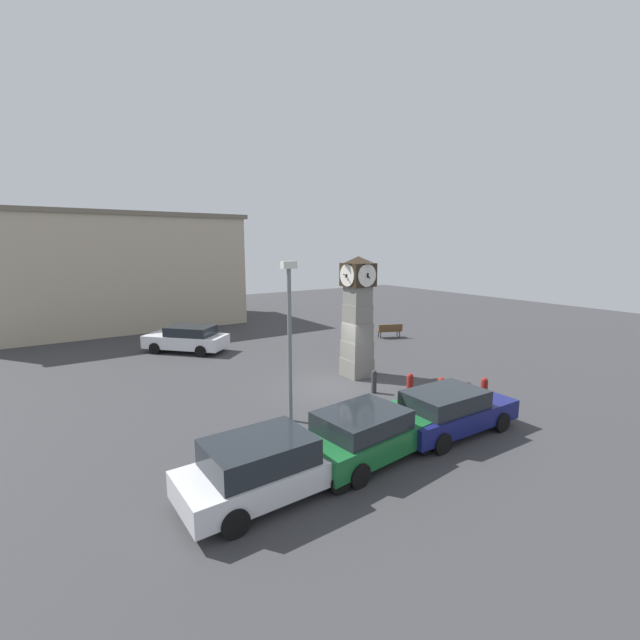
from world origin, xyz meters
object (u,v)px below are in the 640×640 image
(car_navy_sedan, at_px, (268,466))
(car_far_lot, at_px, (187,339))
(bench, at_px, (390,330))
(street_lamp_near_road, at_px, (290,329))
(clock_tower, at_px, (357,316))
(car_near_tower, at_px, (368,433))
(bollard_mid_row, at_px, (441,388))
(bollard_end_row, at_px, (374,381))
(bollard_near_tower, at_px, (484,390))
(bollard_far_row, at_px, (410,384))
(car_by_building, at_px, (449,411))

(car_navy_sedan, height_order, car_far_lot, car_navy_sedan)
(bench, height_order, street_lamp_near_road, street_lamp_near_road)
(clock_tower, bearing_deg, car_navy_sedan, -141.13)
(clock_tower, xyz_separation_m, car_near_tower, (-4.59, -6.16, -2.06))
(bollard_mid_row, height_order, car_near_tower, car_near_tower)
(bollard_end_row, distance_m, car_far_lot, 11.79)
(bollard_near_tower, distance_m, car_near_tower, 6.52)
(car_navy_sedan, distance_m, bench, 18.60)
(street_lamp_near_road, bearing_deg, bollard_far_row, -5.43)
(bollard_near_tower, distance_m, car_by_building, 3.38)
(bollard_far_row, relative_size, bollard_end_row, 0.95)
(bollard_far_row, relative_size, bench, 0.54)
(car_navy_sedan, height_order, car_near_tower, car_navy_sedan)
(clock_tower, bearing_deg, bollard_mid_row, -79.66)
(car_by_building, bearing_deg, bollard_mid_row, 44.93)
(clock_tower, height_order, bollard_near_tower, clock_tower)
(car_near_tower, xyz_separation_m, car_by_building, (3.24, -0.21, -0.01))
(bench, bearing_deg, bollard_near_tower, -115.50)
(bollard_end_row, xyz_separation_m, car_by_building, (-0.47, -4.17, 0.25))
(bollard_near_tower, relative_size, bollard_end_row, 1.03)
(bollard_mid_row, relative_size, bollard_far_row, 0.99)
(bench, xyz_separation_m, street_lamp_near_road, (-11.99, -7.87, 2.67))
(street_lamp_near_road, bearing_deg, car_near_tower, -81.58)
(street_lamp_near_road, bearing_deg, car_navy_sedan, -127.07)
(bollard_near_tower, bearing_deg, bollard_mid_row, 134.07)
(clock_tower, distance_m, street_lamp_near_road, 5.80)
(car_near_tower, bearing_deg, bench, 44.55)
(street_lamp_near_road, bearing_deg, bollard_end_row, 7.02)
(clock_tower, bearing_deg, street_lamp_near_road, -151.90)
(bollard_mid_row, xyz_separation_m, street_lamp_near_road, (-5.88, 1.52, 2.75))
(car_far_lot, bearing_deg, bench, -17.07)
(bollard_near_tower, height_order, car_by_building, car_by_building)
(car_far_lot, distance_m, bench, 12.52)
(bollard_mid_row, distance_m, car_by_building, 3.02)
(bench, bearing_deg, street_lamp_near_road, -146.74)
(clock_tower, relative_size, bollard_near_tower, 5.49)
(bollard_mid_row, relative_size, car_far_lot, 0.20)
(car_navy_sedan, distance_m, car_near_tower, 3.20)
(bollard_near_tower, xyz_separation_m, bollard_mid_row, (-1.10, 1.13, -0.05))
(bollard_near_tower, bearing_deg, clock_tower, 109.17)
(bollard_far_row, xyz_separation_m, car_near_tower, (-4.72, -2.94, 0.28))
(car_navy_sedan, relative_size, car_by_building, 0.99)
(clock_tower, xyz_separation_m, bollard_end_row, (-0.88, -2.21, -2.32))
(bollard_far_row, bearing_deg, street_lamp_near_road, 174.57)
(bollard_far_row, bearing_deg, car_near_tower, -148.09)
(bollard_near_tower, height_order, car_navy_sedan, car_navy_sedan)
(car_navy_sedan, bearing_deg, bollard_far_row, 21.11)
(car_near_tower, distance_m, car_by_building, 3.25)
(clock_tower, relative_size, car_far_lot, 1.20)
(bollard_end_row, relative_size, car_navy_sedan, 0.22)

